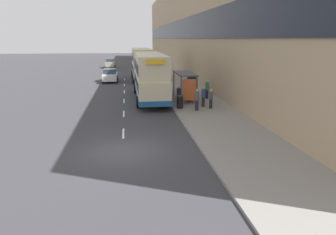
% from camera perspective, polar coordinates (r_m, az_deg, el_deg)
% --- Properties ---
extents(ground_plane, '(220.00, 220.00, 0.00)m').
position_cam_1_polar(ground_plane, '(15.82, -8.57, -6.30)').
color(ground_plane, '#38383D').
extents(pavement, '(5.00, 93.00, 0.14)m').
position_cam_1_polar(pavement, '(53.92, -1.26, 8.86)').
color(pavement, gray).
rests_on(pavement, ground_plane).
extents(terrace_facade, '(3.10, 93.00, 15.78)m').
position_cam_1_polar(terrace_facade, '(54.28, 3.08, 17.14)').
color(terrace_facade, tan).
rests_on(terrace_facade, ground_plane).
extents(lane_mark_0, '(0.12, 2.00, 0.01)m').
position_cam_1_polar(lane_mark_0, '(18.64, -8.50, -2.99)').
color(lane_mark_0, silver).
rests_on(lane_mark_0, ground_plane).
extents(lane_mark_1, '(0.12, 2.00, 0.01)m').
position_cam_1_polar(lane_mark_1, '(23.46, -8.43, 0.72)').
color(lane_mark_1, silver).
rests_on(lane_mark_1, ground_plane).
extents(lane_mark_2, '(0.12, 2.00, 0.01)m').
position_cam_1_polar(lane_mark_2, '(28.34, -8.37, 3.16)').
color(lane_mark_2, silver).
rests_on(lane_mark_2, ground_plane).
extents(lane_mark_3, '(0.12, 2.00, 0.01)m').
position_cam_1_polar(lane_mark_3, '(33.27, -8.34, 4.88)').
color(lane_mark_3, silver).
rests_on(lane_mark_3, ground_plane).
extents(lane_mark_4, '(0.12, 2.00, 0.01)m').
position_cam_1_polar(lane_mark_4, '(38.21, -8.31, 6.16)').
color(lane_mark_4, silver).
rests_on(lane_mark_4, ground_plane).
extents(lane_mark_5, '(0.12, 2.00, 0.01)m').
position_cam_1_polar(lane_mark_5, '(43.17, -8.29, 7.14)').
color(lane_mark_5, silver).
rests_on(lane_mark_5, ground_plane).
extents(bus_shelter, '(1.60, 4.20, 2.48)m').
position_cam_1_polar(bus_shelter, '(27.38, 3.71, 6.85)').
color(bus_shelter, '#4C4C51').
rests_on(bus_shelter, ground_plane).
extents(double_decker_bus_near, '(2.85, 10.92, 4.30)m').
position_cam_1_polar(double_decker_bus_near, '(28.32, -3.49, 7.95)').
color(double_decker_bus_near, beige).
rests_on(double_decker_bus_near, ground_plane).
extents(double_decker_bus_ahead, '(2.85, 10.09, 4.30)m').
position_cam_1_polar(double_decker_bus_ahead, '(42.19, -5.01, 10.17)').
color(double_decker_bus_ahead, beige).
rests_on(double_decker_bus_ahead, ground_plane).
extents(car_0, '(1.91, 4.25, 1.80)m').
position_cam_1_polar(car_0, '(61.75, -10.96, 10.11)').
color(car_0, '#B7B799').
rests_on(car_0, ground_plane).
extents(car_1, '(1.94, 4.04, 1.68)m').
position_cam_1_polar(car_1, '(83.58, -6.29, 11.41)').
color(car_1, '#4C5156').
rests_on(car_1, ground_plane).
extents(car_2, '(2.05, 4.51, 1.72)m').
position_cam_1_polar(car_2, '(41.46, -10.99, 7.89)').
color(car_2, silver).
rests_on(car_2, ground_plane).
extents(pedestrian_at_shelter, '(0.33, 0.33, 1.68)m').
position_cam_1_polar(pedestrian_at_shelter, '(25.06, 6.74, 4.00)').
color(pedestrian_at_shelter, '#23232D').
rests_on(pedestrian_at_shelter, ground_plane).
extents(pedestrian_1, '(0.36, 0.36, 1.80)m').
position_cam_1_polar(pedestrian_1, '(28.49, 7.47, 5.40)').
color(pedestrian_1, '#23232D').
rests_on(pedestrian_1, ground_plane).
extents(pedestrian_2, '(0.33, 0.33, 1.69)m').
position_cam_1_polar(pedestrian_2, '(25.26, 2.05, 4.20)').
color(pedestrian_2, '#23232D').
rests_on(pedestrian_2, ground_plane).
extents(pedestrian_3, '(0.34, 0.34, 1.72)m').
position_cam_1_polar(pedestrian_3, '(23.64, 5.53, 3.44)').
color(pedestrian_3, '#23232D').
rests_on(pedestrian_3, ground_plane).
extents(pedestrian_4, '(0.31, 0.31, 1.57)m').
position_cam_1_polar(pedestrian_4, '(24.49, 8.18, 3.57)').
color(pedestrian_4, '#23232D').
rests_on(pedestrian_4, ground_plane).
extents(litter_bin, '(0.55, 0.55, 1.05)m').
position_cam_1_polar(litter_bin, '(24.40, 2.28, 3.01)').
color(litter_bin, black).
rests_on(litter_bin, ground_plane).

